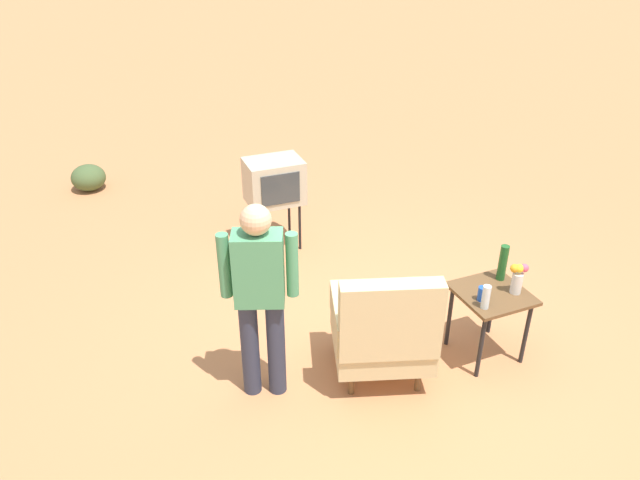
# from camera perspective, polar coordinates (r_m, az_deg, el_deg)

# --- Properties ---
(ground_plane) EXTENTS (60.00, 60.00, 0.00)m
(ground_plane) POSITION_cam_1_polar(r_m,az_deg,el_deg) (5.35, 5.40, -10.53)
(ground_plane) COLOR #C17A4C
(armchair) EXTENTS (0.97, 0.98, 1.06)m
(armchair) POSITION_cam_1_polar(r_m,az_deg,el_deg) (4.80, 6.06, -8.31)
(armchair) COLOR brown
(armchair) RESTS_ON ground
(side_table) EXTENTS (0.56, 0.56, 0.63)m
(side_table) POSITION_cam_1_polar(r_m,az_deg,el_deg) (5.19, 15.82, -5.60)
(side_table) COLOR black
(side_table) RESTS_ON ground
(tv_on_stand) EXTENTS (0.61, 0.46, 1.03)m
(tv_on_stand) POSITION_cam_1_polar(r_m,az_deg,el_deg) (6.54, -4.35, 5.49)
(tv_on_stand) COLOR black
(tv_on_stand) RESTS_ON ground
(person_standing) EXTENTS (0.54, 0.34, 1.64)m
(person_standing) POSITION_cam_1_polar(r_m,az_deg,el_deg) (4.42, -5.70, -4.92)
(person_standing) COLOR #2D3347
(person_standing) RESTS_ON ground
(bottle_short_clear) EXTENTS (0.06, 0.06, 0.20)m
(bottle_short_clear) POSITION_cam_1_polar(r_m,az_deg,el_deg) (4.88, 15.39, -5.21)
(bottle_short_clear) COLOR silver
(bottle_short_clear) RESTS_ON side_table
(bottle_wine_green) EXTENTS (0.07, 0.07, 0.32)m
(bottle_wine_green) POSITION_cam_1_polar(r_m,az_deg,el_deg) (5.24, 16.87, -2.07)
(bottle_wine_green) COLOR #1E5623
(bottle_wine_green) RESTS_ON side_table
(soda_can_blue) EXTENTS (0.07, 0.07, 0.12)m
(soda_can_blue) POSITION_cam_1_polar(r_m,az_deg,el_deg) (4.98, 15.03, -4.92)
(soda_can_blue) COLOR blue
(soda_can_blue) RESTS_ON side_table
(flower_vase) EXTENTS (0.15, 0.10, 0.27)m
(flower_vase) POSITION_cam_1_polar(r_m,az_deg,el_deg) (5.11, 18.17, -3.34)
(flower_vase) COLOR silver
(flower_vase) RESTS_ON side_table
(shrub_near) EXTENTS (0.45, 0.45, 0.35)m
(shrub_near) POSITION_cam_1_polar(r_m,az_deg,el_deg) (8.73, -21.02, 5.53)
(shrub_near) COLOR #475B33
(shrub_near) RESTS_ON ground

